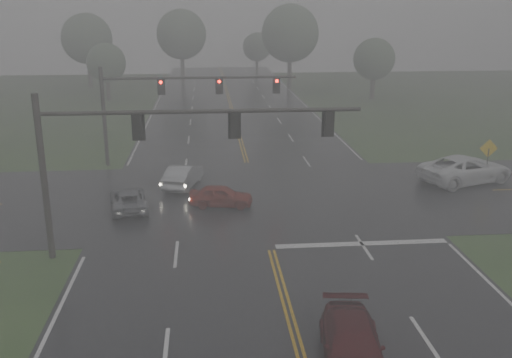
{
  "coord_description": "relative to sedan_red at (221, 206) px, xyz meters",
  "views": [
    {
      "loc": [
        -2.95,
        -10.81,
        11.14
      ],
      "look_at": [
        -0.56,
        16.0,
        2.99
      ],
      "focal_mm": 40.0,
      "sensor_mm": 36.0,
      "label": 1
    }
  ],
  "objects": [
    {
      "name": "tree_nw_b",
      "position": [
        -17.16,
        52.87,
        6.82
      ],
      "size": [
        7.06,
        7.06,
        10.37
      ],
      "color": "#342B22",
      "rests_on": "ground"
    },
    {
      "name": "stop_bar",
      "position": [
        6.69,
        -6.15,
        0.0
      ],
      "size": [
        8.5,
        0.5,
        0.01
      ],
      "primitive_type": "cube",
      "color": "#BCBCBC",
      "rests_on": "ground"
    },
    {
      "name": "tree_e_near",
      "position": [
        20.15,
        38.67,
        4.94
      ],
      "size": [
        5.12,
        5.12,
        7.52
      ],
      "color": "#342B22",
      "rests_on": "ground"
    },
    {
      "name": "tree_n_mid",
      "position": [
        -4.08,
        57.05,
        7.16
      ],
      "size": [
        7.41,
        7.41,
        10.89
      ],
      "color": "#342B22",
      "rests_on": "ground"
    },
    {
      "name": "tree_n_far",
      "position": [
        8.12,
        66.52,
        4.62
      ],
      "size": [
        4.79,
        4.79,
        7.04
      ],
      "color": "#342B22",
      "rests_on": "ground"
    },
    {
      "name": "cross_street",
      "position": [
        2.19,
        1.45,
        0.0
      ],
      "size": [
        120.0,
        14.0,
        0.02
      ],
      "primitive_type": "cube",
      "color": "black",
      "rests_on": "ground"
    },
    {
      "name": "main_road",
      "position": [
        2.19,
        -0.55,
        0.0
      ],
      "size": [
        18.0,
        160.0,
        0.02
      ],
      "primitive_type": "cube",
      "color": "black",
      "rests_on": "ground"
    },
    {
      "name": "signal_gantry_near",
      "position": [
        -3.56,
        -6.36,
        5.37
      ],
      "size": [
        14.36,
        0.33,
        7.62
      ],
      "color": "black",
      "rests_on": "ground"
    },
    {
      "name": "tree_nw_a",
      "position": [
        -12.7,
        40.6,
        4.58
      ],
      "size": [
        4.75,
        4.75,
        6.98
      ],
      "color": "#342B22",
      "rests_on": "ground"
    },
    {
      "name": "car_grey",
      "position": [
        -5.28,
        -0.09,
        0.0
      ],
      "size": [
        2.69,
        4.52,
        1.18
      ],
      "primitive_type": "imported",
      "rotation": [
        0.0,
        0.0,
        3.33
      ],
      "color": "#5A5C61",
      "rests_on": "ground"
    },
    {
      "name": "signal_gantry_far",
      "position": [
        -3.64,
        9.71,
        5.05
      ],
      "size": [
        13.93,
        0.36,
        7.14
      ],
      "color": "black",
      "rests_on": "ground"
    },
    {
      "name": "sedan_red",
      "position": [
        0.0,
        0.0,
        0.0
      ],
      "size": [
        3.83,
        1.97,
        1.25
      ],
      "primitive_type": "imported",
      "rotation": [
        0.0,
        0.0,
        1.43
      ],
      "color": "maroon",
      "rests_on": "ground"
    },
    {
      "name": "sign_diamond_east",
      "position": [
        17.55,
        3.19,
        1.96
      ],
      "size": [
        1.21,
        0.11,
        2.91
      ],
      "rotation": [
        0.0,
        0.0,
        -0.03
      ],
      "color": "black",
      "rests_on": "ground"
    },
    {
      "name": "sedan_silver",
      "position": [
        -2.31,
        4.02,
        0.0
      ],
      "size": [
        2.66,
        4.63,
        1.44
      ],
      "primitive_type": "imported",
      "rotation": [
        0.0,
        0.0,
        2.87
      ],
      "color": "#9A9DA2",
      "rests_on": "ground"
    },
    {
      "name": "tree_ne_a",
      "position": [
        11.1,
        48.68,
        7.62
      ],
      "size": [
        7.89,
        7.89,
        11.58
      ],
      "color": "#342B22",
      "rests_on": "ground"
    },
    {
      "name": "pickup_white",
      "position": [
        16.2,
        3.32,
        0.0
      ],
      "size": [
        6.98,
        4.86,
        1.77
      ],
      "primitive_type": "imported",
      "rotation": [
        0.0,
        0.0,
        1.9
      ],
      "color": "silver",
      "rests_on": "ground"
    }
  ]
}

